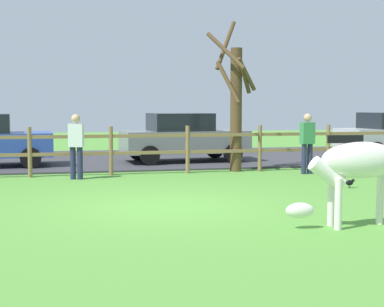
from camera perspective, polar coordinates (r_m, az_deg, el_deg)
ground_plane at (r=10.58m, az=-2.74°, el=-5.31°), size 60.00×60.00×0.00m
parking_asphalt at (r=19.73m, az=-7.41°, el=-0.56°), size 28.00×7.40×0.05m
paddock_fence at (r=15.35m, az=-8.08°, el=0.61°), size 20.97×0.11×1.31m
bare_tree at (r=16.12m, az=4.35°, el=5.19°), size 1.44×1.49×4.27m
zebra at (r=9.03m, az=15.94°, el=-1.30°), size 1.94×0.57×1.41m
crow_on_grass at (r=13.39m, az=15.47°, el=-2.79°), size 0.21×0.10×0.20m
parked_car_grey at (r=18.44m, az=-0.87°, el=1.66°), size 4.13×2.15×1.56m
visitor_left_of_tree at (r=14.65m, az=-11.47°, el=0.99°), size 0.40×0.30×1.64m
visitor_right_of_tree at (r=15.82m, az=11.42°, el=1.27°), size 0.38×0.26×1.64m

